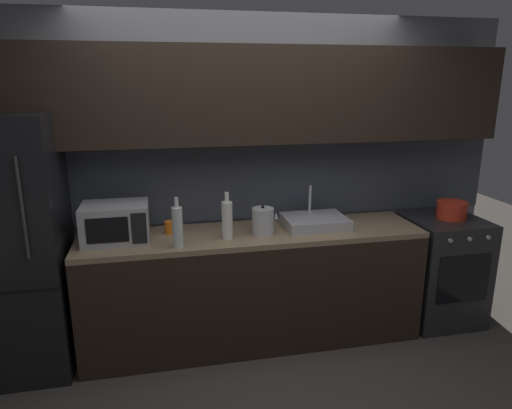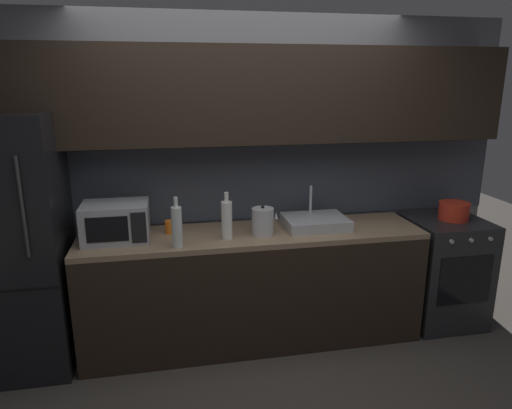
{
  "view_description": "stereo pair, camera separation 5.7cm",
  "coord_description": "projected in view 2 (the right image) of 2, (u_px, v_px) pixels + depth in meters",
  "views": [
    {
      "loc": [
        -0.68,
        -2.34,
        2.02
      ],
      "look_at": [
        0.02,
        0.9,
        1.11
      ],
      "focal_mm": 32.5,
      "sensor_mm": 36.0,
      "label": 1
    },
    {
      "loc": [
        -0.62,
        -2.36,
        2.02
      ],
      "look_at": [
        0.02,
        0.9,
        1.11
      ],
      "focal_mm": 32.5,
      "sensor_mm": 36.0,
      "label": 2
    }
  ],
  "objects": [
    {
      "name": "mug_orange",
      "position": [
        170.0,
        227.0,
        3.46
      ],
      "size": [
        0.08,
        0.08,
        0.1
      ],
      "primitive_type": "cylinder",
      "color": "orange",
      "rests_on": "counter_run"
    },
    {
      "name": "sink_basin",
      "position": [
        315.0,
        222.0,
        3.6
      ],
      "size": [
        0.48,
        0.38,
        0.3
      ],
      "color": "#ADAFB5",
      "rests_on": "counter_run"
    },
    {
      "name": "microwave",
      "position": [
        116.0,
        222.0,
        3.29
      ],
      "size": [
        0.46,
        0.35,
        0.27
      ],
      "color": "#A8AAAF",
      "rests_on": "counter_run"
    },
    {
      "name": "back_wall",
      "position": [
        246.0,
        141.0,
        3.6
      ],
      "size": [
        4.32,
        0.44,
        2.5
      ],
      "color": "slate",
      "rests_on": "ground"
    },
    {
      "name": "kettle",
      "position": [
        263.0,
        221.0,
        3.42
      ],
      "size": [
        0.2,
        0.16,
        0.22
      ],
      "color": "#B7BABF",
      "rests_on": "counter_run"
    },
    {
      "name": "counter_run",
      "position": [
        253.0,
        287.0,
        3.61
      ],
      "size": [
        2.58,
        0.6,
        0.9
      ],
      "color": "black",
      "rests_on": "ground"
    },
    {
      "name": "cooking_pot",
      "position": [
        454.0,
        211.0,
        3.78
      ],
      "size": [
        0.24,
        0.24,
        0.14
      ],
      "color": "red",
      "rests_on": "oven_range"
    },
    {
      "name": "wine_bottle_white",
      "position": [
        227.0,
        219.0,
        3.32
      ],
      "size": [
        0.08,
        0.08,
        0.34
      ],
      "color": "silver",
      "rests_on": "counter_run"
    },
    {
      "name": "wine_bottle_clear",
      "position": [
        177.0,
        227.0,
        3.14
      ],
      "size": [
        0.07,
        0.07,
        0.35
      ],
      "color": "silver",
      "rests_on": "counter_run"
    },
    {
      "name": "refrigerator",
      "position": [
        15.0,
        246.0,
        3.18
      ],
      "size": [
        0.68,
        0.69,
        1.81
      ],
      "color": "black",
      "rests_on": "ground"
    },
    {
      "name": "oven_range",
      "position": [
        443.0,
        271.0,
        3.91
      ],
      "size": [
        0.6,
        0.62,
        0.9
      ],
      "color": "#232326",
      "rests_on": "ground"
    }
  ]
}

